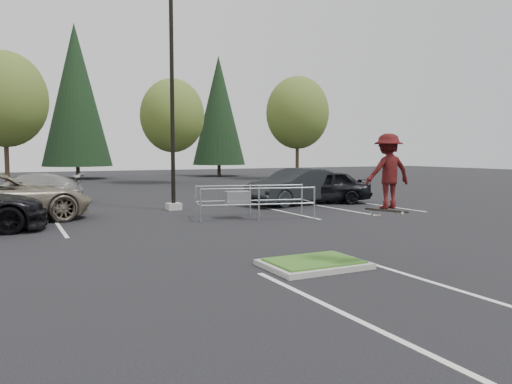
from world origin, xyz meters
name	(u,v)px	position (x,y,z in m)	size (l,w,h in m)	color
ground	(314,267)	(0.00, 0.00, 0.00)	(120.00, 120.00, 0.00)	black
grass_median	(314,263)	(0.00, 0.00, 0.08)	(2.20, 1.60, 0.16)	#A2A097
stall_lines	(174,232)	(-1.35, 6.02, 0.00)	(22.62, 17.60, 0.01)	silver
light_pole	(172,106)	(0.50, 12.00, 4.56)	(0.70, 0.60, 10.12)	#A2A097
decid_b	(4,102)	(-6.01, 30.53, 6.04)	(5.89, 5.89, 9.64)	#38281C
decid_c	(172,118)	(5.99, 29.83, 5.25)	(5.12, 5.12, 8.38)	#38281C
decid_d	(297,115)	(17.99, 30.33, 5.91)	(5.76, 5.76, 9.43)	#38281C
conif_b	(76,95)	(0.00, 40.50, 7.85)	(6.38, 6.38, 14.50)	#38281C
conif_c	(219,111)	(14.00, 39.50, 6.85)	(5.50, 5.50, 12.50)	#38281C
cart_corral	(242,198)	(2.01, 8.12, 0.79)	(4.66, 2.58, 1.25)	#999CA1
skateboarder	(388,172)	(1.20, -1.00, 2.13)	(1.09, 0.70, 1.73)	black
car_r_charc	(296,186)	(6.50, 11.50, 0.88)	(1.85, 5.32, 1.75)	black
car_r_black	(322,187)	(8.00, 11.50, 0.83)	(1.95, 4.86, 1.65)	black
car_far_silver	(31,188)	(-5.00, 18.00, 0.75)	(2.09, 5.15, 1.49)	#A8A7A2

